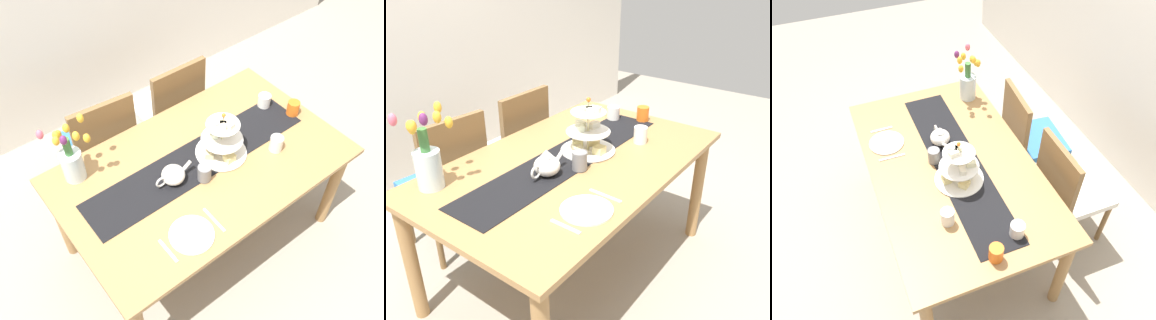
# 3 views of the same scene
# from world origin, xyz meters

# --- Properties ---
(ground_plane) EXTENTS (8.00, 8.00, 0.00)m
(ground_plane) POSITION_xyz_m (0.00, 0.00, 0.00)
(ground_plane) COLOR gray
(dining_table) EXTENTS (1.65, 1.00, 0.74)m
(dining_table) POSITION_xyz_m (0.00, 0.00, 0.64)
(dining_table) COLOR #A37747
(dining_table) RESTS_ON ground_plane
(chair_left) EXTENTS (0.46, 0.46, 0.91)m
(chair_left) POSITION_xyz_m (-0.27, 0.73, 0.50)
(chair_left) COLOR brown
(chair_left) RESTS_ON ground_plane
(chair_right) EXTENTS (0.42, 0.42, 0.91)m
(chair_right) POSITION_xyz_m (0.29, 0.73, 0.50)
(chair_right) COLOR brown
(chair_right) RESTS_ON ground_plane
(table_runner) EXTENTS (1.42, 0.28, 0.00)m
(table_runner) POSITION_xyz_m (0.00, 0.04, 0.74)
(table_runner) COLOR black
(table_runner) RESTS_ON dining_table
(tiered_cake_stand) EXTENTS (0.30, 0.30, 0.30)m
(tiered_cake_stand) POSITION_xyz_m (0.14, 0.00, 0.83)
(tiered_cake_stand) COLOR beige
(tiered_cake_stand) RESTS_ON table_runner
(teapot) EXTENTS (0.24, 0.13, 0.14)m
(teapot) POSITION_xyz_m (-0.20, 0.00, 0.80)
(teapot) COLOR white
(teapot) RESTS_ON table_runner
(tulip_vase) EXTENTS (0.25, 0.19, 0.39)m
(tulip_vase) POSITION_xyz_m (-0.61, 0.36, 0.88)
(tulip_vase) COLOR silver
(tulip_vase) RESTS_ON dining_table
(cream_jug) EXTENTS (0.08, 0.08, 0.08)m
(cream_jug) POSITION_xyz_m (0.62, 0.14, 0.78)
(cream_jug) COLOR white
(cream_jug) RESTS_ON dining_table
(dinner_plate_left) EXTENTS (0.23, 0.23, 0.01)m
(dinner_plate_left) POSITION_xyz_m (-0.34, -0.33, 0.74)
(dinner_plate_left) COLOR white
(dinner_plate_left) RESTS_ON dining_table
(fork_left) EXTENTS (0.02, 0.15, 0.01)m
(fork_left) POSITION_xyz_m (-0.48, -0.33, 0.74)
(fork_left) COLOR silver
(fork_left) RESTS_ON dining_table
(knife_left) EXTENTS (0.02, 0.17, 0.01)m
(knife_left) POSITION_xyz_m (-0.19, -0.33, 0.74)
(knife_left) COLOR silver
(knife_left) RESTS_ON dining_table
(mug_grey) EXTENTS (0.08, 0.08, 0.09)m
(mug_grey) POSITION_xyz_m (-0.06, -0.09, 0.79)
(mug_grey) COLOR slate
(mug_grey) RESTS_ON table_runner
(mug_white_text) EXTENTS (0.08, 0.08, 0.09)m
(mug_white_text) POSITION_xyz_m (0.41, -0.17, 0.78)
(mug_white_text) COLOR white
(mug_white_text) RESTS_ON dining_table
(mug_orange) EXTENTS (0.08, 0.08, 0.09)m
(mug_orange) POSITION_xyz_m (0.71, -0.02, 0.78)
(mug_orange) COLOR orange
(mug_orange) RESTS_ON dining_table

